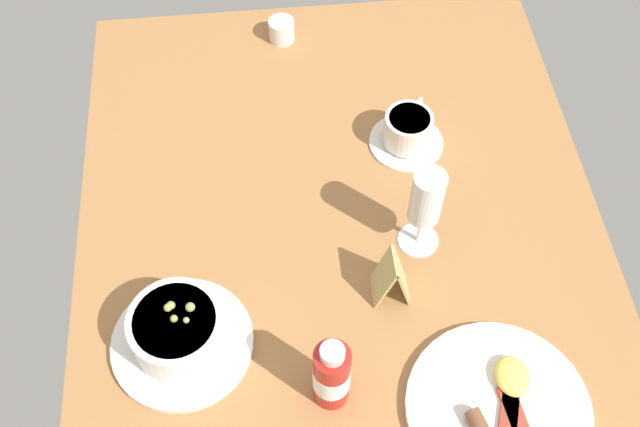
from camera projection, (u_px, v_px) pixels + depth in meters
ground_plane at (343, 245)px, 119.37cm from camera, size 110.00×84.00×3.00cm
porridge_bowl at (179, 333)px, 104.92cm from camera, size 20.57×20.57×9.12cm
coffee_cup at (408, 131)px, 126.50cm from camera, size 12.79×12.79×6.63cm
creamer_jug at (282, 30)px, 141.45cm from camera, size 4.84×5.79×4.97cm
wine_glass at (426, 201)px, 109.08cm from camera, size 6.52×6.52×16.71cm
sauce_bottle_red at (332, 375)px, 98.57cm from camera, size 5.04×5.04×14.87cm
breakfast_plate at (499, 408)px, 102.14cm from camera, size 25.53×25.53×3.70cm
menu_card at (392, 276)px, 109.18cm from camera, size 5.28×5.62×9.50cm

